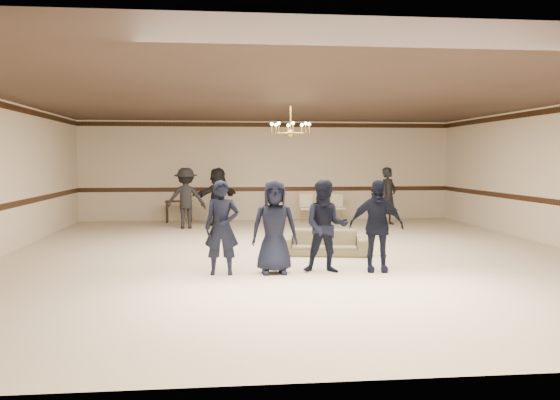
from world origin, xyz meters
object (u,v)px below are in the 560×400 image
at_px(chandelier, 291,118).
at_px(console_table, 179,211).
at_px(boy_b, 274,227).
at_px(adult_right, 388,196).
at_px(banquet_chair_left, 275,208).
at_px(adult_left, 186,198).
at_px(boy_d, 376,226).
at_px(banquet_chair_right, 338,208).
at_px(boy_a, 222,228).
at_px(banquet_chair_mid, 307,208).
at_px(boy_c, 326,226).
at_px(settee, 324,243).
at_px(adult_mid, 218,196).

distance_m(chandelier, console_table, 6.62).
relative_size(boy_b, console_table, 1.97).
height_order(adult_right, banquet_chair_left, adult_right).
bearing_deg(console_table, adult_left, -75.75).
relative_size(boy_d, banquet_chair_right, 1.87).
bearing_deg(banquet_chair_left, console_table, 175.37).
height_order(boy_a, boy_b, same).
bearing_deg(adult_right, adult_left, 143.01).
height_order(chandelier, banquet_chair_mid, chandelier).
height_order(adult_right, banquet_chair_mid, adult_right).
relative_size(boy_c, banquet_chair_right, 1.87).
bearing_deg(banquet_chair_right, boy_d, -101.62).
distance_m(adult_left, banquet_chair_left, 3.08).
relative_size(chandelier, settee, 0.54).
bearing_deg(adult_right, console_table, 128.27).
relative_size(boy_b, banquet_chair_mid, 1.87).
relative_size(chandelier, banquet_chair_left, 1.09).
bearing_deg(adult_right, adult_mid, 135.67).
distance_m(chandelier, boy_a, 3.97).
height_order(boy_a, adult_left, adult_left).
relative_size(adult_right, console_table, 2.11).
relative_size(adult_right, banquet_chair_right, 2.00).
xyz_separation_m(boy_b, console_table, (-2.16, 8.45, -0.46)).
bearing_deg(settee, adult_mid, 122.25).
bearing_deg(boy_b, settee, 56.43).
height_order(chandelier, adult_left, chandelier).
bearing_deg(adult_left, banquet_chair_left, -154.20).
distance_m(boy_d, console_table, 9.34).
relative_size(settee, adult_mid, 1.01).
xyz_separation_m(adult_mid, console_table, (-1.20, 0.93, -0.52)).
relative_size(boy_b, banquet_chair_right, 1.87).
bearing_deg(banquet_chair_right, console_table, 173.26).
bearing_deg(boy_b, boy_c, -0.19).
distance_m(settee, banquet_chair_right, 6.60).
distance_m(adult_mid, banquet_chair_left, 1.99).
bearing_deg(settee, boy_b, -112.12).
xyz_separation_m(boy_d, banquet_chair_left, (-0.96, 8.25, -0.38)).
xyz_separation_m(boy_a, boy_c, (1.80, 0.00, 0.00)).
relative_size(adult_mid, banquet_chair_right, 2.00).
distance_m(boy_d, adult_mid, 8.01).
xyz_separation_m(banquet_chair_left, console_table, (-3.00, 0.20, -0.09)).
distance_m(boy_c, banquet_chair_left, 8.25).
relative_size(boy_c, adult_mid, 0.93).
relative_size(boy_c, boy_d, 1.00).
bearing_deg(adult_mid, boy_a, 52.23).
bearing_deg(banquet_chair_mid, banquet_chair_right, 3.87).
bearing_deg(boy_c, boy_b, -169.72).
bearing_deg(adult_mid, boy_d, 71.93).
bearing_deg(banquet_chair_right, settee, -108.67).
distance_m(boy_c, settee, 1.95).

